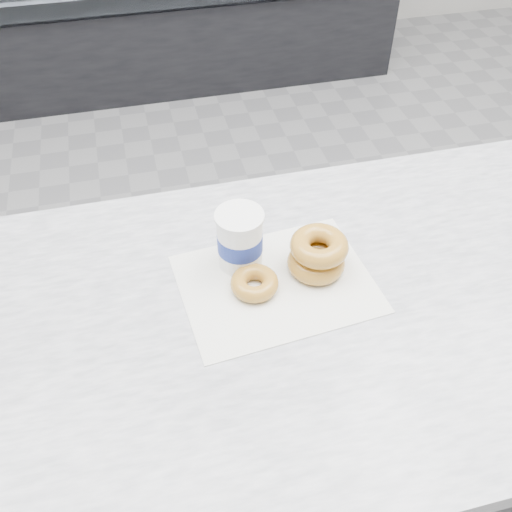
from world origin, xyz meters
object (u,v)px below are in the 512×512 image
at_px(donut_stack, 318,254).
at_px(coffee_cup, 240,239).
at_px(donut_single, 255,283).
at_px(counter, 341,422).

bearing_deg(donut_stack, coffee_cup, 159.22).
bearing_deg(donut_single, coffee_cup, 97.34).
relative_size(donut_single, coffee_cup, 0.73).
relative_size(donut_single, donut_stack, 0.58).
height_order(donut_single, donut_stack, donut_stack).
distance_m(donut_stack, coffee_cup, 0.14).
bearing_deg(coffee_cup, counter, -34.63).
bearing_deg(donut_single, donut_stack, 10.12).
distance_m(counter, coffee_cup, 0.56).
relative_size(counter, coffee_cup, 25.97).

